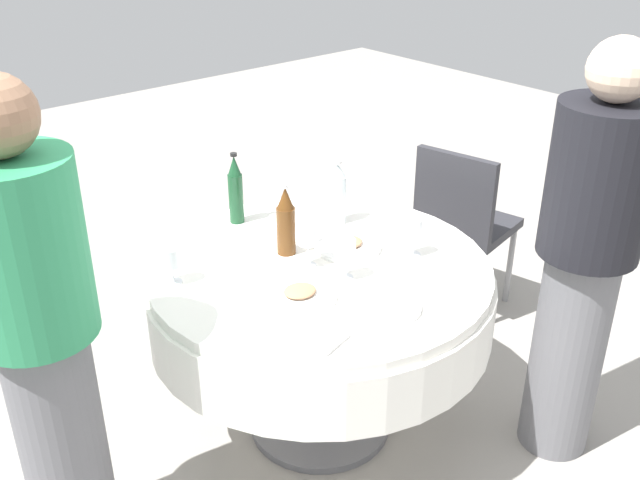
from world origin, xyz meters
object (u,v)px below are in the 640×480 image
dining_table (320,300)px  chair_rear (462,218)px  bottle_clear_south (338,194)px  wine_glass_rear (345,250)px  wine_glass_north (171,257)px  bottle_dark_green_outer (236,190)px  bottle_brown_inner (286,222)px  wine_glass_front (308,237)px  plate_right (348,246)px  person_outer (41,335)px  plate_mid (300,294)px  plate_far (386,306)px  wine_glass_left (414,231)px  person_south (585,256)px

dining_table → chair_rear: chair_rear is taller
bottle_clear_south → wine_glass_rear: size_ratio=1.77×
wine_glass_north → wine_glass_rear: bearing=142.5°
bottle_dark_green_outer → bottle_brown_inner: bottle_dark_green_outer is taller
bottle_dark_green_outer → wine_glass_rear: bearing=92.1°
bottle_brown_inner → wine_glass_front: (0.00, 0.13, -0.01)m
bottle_clear_south → plate_right: bearing=58.0°
bottle_clear_south → bottle_brown_inner: 0.33m
wine_glass_north → person_outer: bearing=15.8°
dining_table → plate_mid: plate_mid is taller
chair_rear → bottle_clear_south: bearing=-101.9°
bottle_brown_inner → plate_mid: 0.34m
bottle_brown_inner → plate_far: 0.52m
plate_far → plate_right: (-0.19, -0.39, 0.00)m
bottle_dark_green_outer → plate_far: bottle_dark_green_outer is taller
bottle_brown_inner → wine_glass_rear: bottle_brown_inner is taller
plate_far → plate_mid: (0.17, -0.23, 0.00)m
dining_table → bottle_brown_inner: size_ratio=4.63×
bottle_clear_south → chair_rear: bearing=179.1°
wine_glass_north → wine_glass_front: bearing=153.8°
wine_glass_left → person_south: bearing=124.2°
dining_table → plate_mid: 0.29m
chair_rear → wine_glass_north: bearing=-101.7°
bottle_dark_green_outer → person_south: bearing=119.9°
wine_glass_rear → plate_right: wine_glass_rear is taller
bottle_brown_inner → person_south: 1.05m
bottle_dark_green_outer → bottle_brown_inner: size_ratio=1.07×
wine_glass_front → wine_glass_left: (-0.34, 0.19, -0.02)m
dining_table → bottle_dark_green_outer: 0.57m
wine_glass_north → plate_mid: size_ratio=0.55×
plate_far → person_outer: bearing=-25.3°
bottle_dark_green_outer → person_outer: bearing=22.9°
person_outer → plate_far: bearing=-110.4°
plate_mid → wine_glass_north: bearing=-53.3°
dining_table → person_outer: size_ratio=0.80×
wine_glass_rear → plate_far: size_ratio=0.64×
plate_mid → wine_glass_left: bearing=175.7°
person_south → plate_right: bearing=-99.0°
wine_glass_left → plate_mid: 0.51m
wine_glass_left → bottle_clear_south: bearing=-86.7°
bottle_brown_inner → person_south: size_ratio=0.17×
bottle_brown_inner → plate_right: size_ratio=1.09×
dining_table → plate_mid: bearing=33.3°
wine_glass_front → dining_table: bearing=156.1°
wine_glass_north → chair_rear: 1.57m
plate_far → chair_rear: chair_rear is taller
wine_glass_north → plate_mid: 0.46m
bottle_dark_green_outer → wine_glass_front: 0.47m
bottle_clear_south → plate_far: 0.67m
wine_glass_rear → wine_glass_front: bearing=-74.5°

